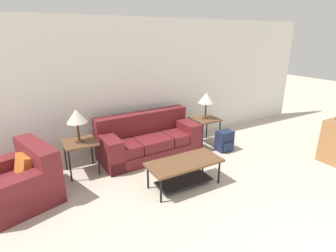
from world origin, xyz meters
name	(u,v)px	position (x,y,z in m)	size (l,w,h in m)	color
wall_back	(148,84)	(0.00, 4.67, 1.30)	(8.84, 0.06, 2.60)	white
couch	(149,141)	(-0.29, 4.08, 0.30)	(1.97, 0.92, 0.82)	maroon
armchair	(21,182)	(-2.53, 3.61, 0.29)	(1.16, 1.25, 0.80)	maroon
coffee_table	(184,168)	(-0.31, 2.77, 0.32)	(1.17, 0.54, 0.43)	brown
side_table_left	(80,145)	(-1.60, 4.00, 0.52)	(0.54, 0.53, 0.58)	brown
side_table_right	(205,121)	(1.02, 4.00, 0.52)	(0.54, 0.53, 0.58)	brown
table_lamp_left	(77,117)	(-1.60, 4.00, 1.02)	(0.33, 0.33, 0.56)	#472D1E
table_lamp_right	(206,98)	(1.02, 4.00, 1.02)	(0.33, 0.33, 0.56)	#472D1E
backpack	(225,141)	(1.15, 3.49, 0.21)	(0.32, 0.32, 0.42)	#1E2847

